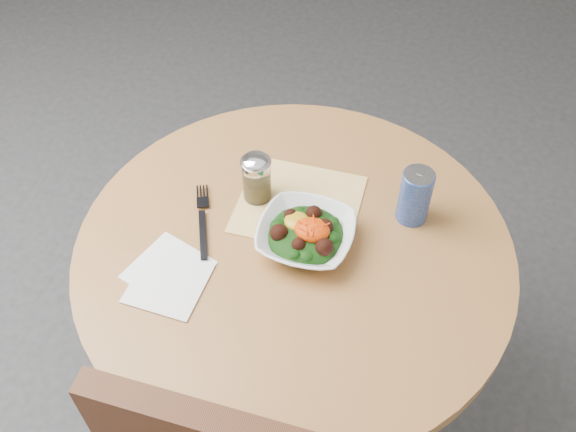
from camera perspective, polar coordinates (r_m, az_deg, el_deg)
name	(u,v)px	position (r m, az deg, el deg)	size (l,w,h in m)	color
ground	(292,404)	(1.96, 0.38, -16.37)	(6.00, 6.00, 0.00)	#2E2E31
table	(293,299)	(1.47, 0.49, -7.35)	(0.90, 0.90, 0.75)	black
cloth_napkin	(299,204)	(1.38, 0.97, 1.09)	(0.26, 0.24, 0.00)	orange
paper_napkins	(168,276)	(1.28, -10.58, -5.29)	(0.18, 0.20, 0.00)	white
salad_bowl	(306,234)	(1.30, 1.60, -1.65)	(0.20, 0.20, 0.07)	white
fork	(203,218)	(1.36, -7.59, -0.20)	(0.09, 0.20, 0.00)	black
spice_shaker	(257,178)	(1.36, -2.81, 3.41)	(0.06, 0.06, 0.12)	silver
beverage_can	(415,196)	(1.34, 11.22, 1.77)	(0.07, 0.07, 0.13)	#0D188F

